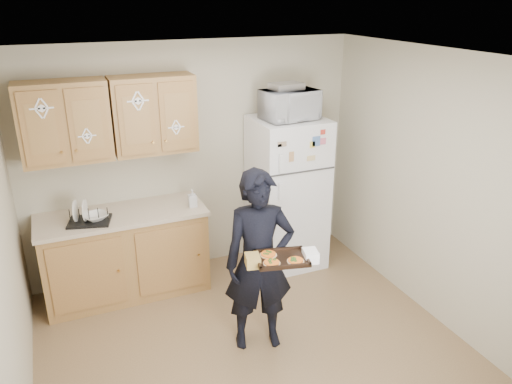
% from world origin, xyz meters
% --- Properties ---
extents(floor, '(3.60, 3.60, 0.00)m').
position_xyz_m(floor, '(0.00, 0.00, 0.00)').
color(floor, brown).
rests_on(floor, ground).
extents(ceiling, '(3.60, 3.60, 0.00)m').
position_xyz_m(ceiling, '(0.00, 0.00, 2.50)').
color(ceiling, silver).
rests_on(ceiling, wall_back).
extents(wall_back, '(3.60, 0.04, 2.50)m').
position_xyz_m(wall_back, '(0.00, 1.80, 1.25)').
color(wall_back, '#B2AA91').
rests_on(wall_back, floor).
extents(wall_front, '(3.60, 0.04, 2.50)m').
position_xyz_m(wall_front, '(0.00, -1.80, 1.25)').
color(wall_front, '#B2AA91').
rests_on(wall_front, floor).
extents(wall_left, '(0.04, 3.60, 2.50)m').
position_xyz_m(wall_left, '(-1.80, 0.00, 1.25)').
color(wall_left, '#B2AA91').
rests_on(wall_left, floor).
extents(wall_right, '(0.04, 3.60, 2.50)m').
position_xyz_m(wall_right, '(1.80, 0.00, 1.25)').
color(wall_right, '#B2AA91').
rests_on(wall_right, floor).
extents(refrigerator, '(0.75, 0.70, 1.70)m').
position_xyz_m(refrigerator, '(0.95, 1.43, 0.85)').
color(refrigerator, white).
rests_on(refrigerator, floor).
extents(base_cabinet, '(1.60, 0.60, 0.86)m').
position_xyz_m(base_cabinet, '(-0.85, 1.48, 0.43)').
color(base_cabinet, olive).
rests_on(base_cabinet, floor).
extents(countertop, '(1.64, 0.64, 0.04)m').
position_xyz_m(countertop, '(-0.85, 1.48, 0.88)').
color(countertop, '#BCAB90').
rests_on(countertop, base_cabinet).
extents(upper_cab_left, '(0.80, 0.33, 0.75)m').
position_xyz_m(upper_cab_left, '(-1.25, 1.61, 1.83)').
color(upper_cab_left, olive).
rests_on(upper_cab_left, wall_back).
extents(upper_cab_right, '(0.80, 0.33, 0.75)m').
position_xyz_m(upper_cab_right, '(-0.43, 1.61, 1.83)').
color(upper_cab_right, olive).
rests_on(upper_cab_right, wall_back).
extents(cereal_box, '(0.20, 0.07, 0.32)m').
position_xyz_m(cereal_box, '(1.47, 1.67, 0.16)').
color(cereal_box, gold).
rests_on(cereal_box, floor).
extents(person, '(0.67, 0.51, 1.63)m').
position_xyz_m(person, '(0.09, 0.21, 0.81)').
color(person, black).
rests_on(person, floor).
extents(baking_tray, '(0.46, 0.38, 0.04)m').
position_xyz_m(baking_tray, '(0.16, -0.08, 0.98)').
color(baking_tray, black).
rests_on(baking_tray, person).
extents(pizza_front_left, '(0.13, 0.13, 0.02)m').
position_xyz_m(pizza_front_left, '(0.05, -0.13, 0.99)').
color(pizza_front_left, orange).
rests_on(pizza_front_left, baking_tray).
extents(pizza_front_right, '(0.13, 0.13, 0.02)m').
position_xyz_m(pizza_front_right, '(0.23, -0.17, 0.99)').
color(pizza_front_right, orange).
rests_on(pizza_front_right, baking_tray).
extents(pizza_back_left, '(0.13, 0.13, 0.02)m').
position_xyz_m(pizza_back_left, '(0.08, 0.00, 0.99)').
color(pizza_back_left, orange).
rests_on(pizza_back_left, baking_tray).
extents(microwave, '(0.60, 0.45, 0.31)m').
position_xyz_m(microwave, '(0.93, 1.38, 1.85)').
color(microwave, white).
rests_on(microwave, refrigerator).
extents(foil_pan, '(0.34, 0.25, 0.07)m').
position_xyz_m(foil_pan, '(0.90, 1.41, 2.04)').
color(foil_pan, silver).
rests_on(foil_pan, microwave).
extents(dish_rack, '(0.44, 0.38, 0.15)m').
position_xyz_m(dish_rack, '(-1.16, 1.38, 0.98)').
color(dish_rack, black).
rests_on(dish_rack, countertop).
extents(bowl, '(0.28, 0.28, 0.05)m').
position_xyz_m(bowl, '(-1.10, 1.38, 0.95)').
color(bowl, silver).
rests_on(bowl, dish_rack).
extents(soap_bottle, '(0.09, 0.09, 0.18)m').
position_xyz_m(soap_bottle, '(-0.15, 1.37, 0.99)').
color(soap_bottle, white).
rests_on(soap_bottle, countertop).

